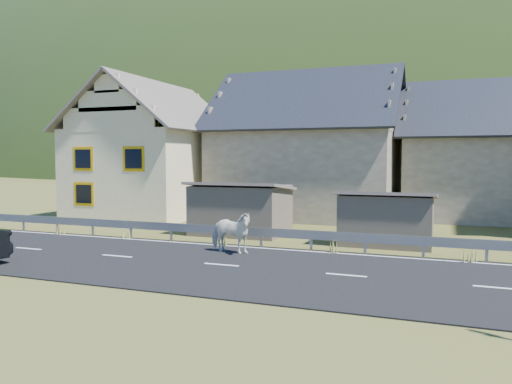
% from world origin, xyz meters
% --- Properties ---
extents(ground, '(160.00, 160.00, 0.00)m').
position_xyz_m(ground, '(0.00, 0.00, 0.00)').
color(ground, '#414416').
rests_on(ground, ground).
extents(road, '(60.00, 7.00, 0.04)m').
position_xyz_m(road, '(0.00, 0.00, 0.02)').
color(road, black).
rests_on(road, ground).
extents(lane_markings, '(60.00, 6.60, 0.01)m').
position_xyz_m(lane_markings, '(0.00, 0.00, 0.04)').
color(lane_markings, silver).
rests_on(lane_markings, road).
extents(guardrail, '(28.10, 0.09, 0.75)m').
position_xyz_m(guardrail, '(-0.00, 3.68, 0.56)').
color(guardrail, '#93969B').
rests_on(guardrail, ground).
extents(shed_left, '(4.30, 3.30, 2.40)m').
position_xyz_m(shed_left, '(-2.00, 6.50, 1.10)').
color(shed_left, '#6A5C4F').
rests_on(shed_left, ground).
extents(shed_right, '(3.80, 2.90, 2.20)m').
position_xyz_m(shed_right, '(4.50, 6.00, 1.00)').
color(shed_right, '#6A5C4F').
rests_on(shed_right, ground).
extents(house_cream, '(7.80, 9.80, 8.30)m').
position_xyz_m(house_cream, '(-10.00, 12.00, 4.36)').
color(house_cream, '#F5E9B4').
rests_on(house_cream, ground).
extents(house_stone_a, '(10.80, 9.80, 8.90)m').
position_xyz_m(house_stone_a, '(-1.00, 15.00, 4.63)').
color(house_stone_a, tan).
rests_on(house_stone_a, ground).
extents(house_stone_b, '(9.80, 8.80, 8.10)m').
position_xyz_m(house_stone_b, '(9.00, 17.00, 4.24)').
color(house_stone_b, tan).
rests_on(house_stone_b, ground).
extents(mountain, '(440.00, 280.00, 260.00)m').
position_xyz_m(mountain, '(5.00, 180.00, -20.00)').
color(mountain, '#223B17').
rests_on(mountain, ground).
extents(conifer_patch, '(76.00, 50.00, 28.00)m').
position_xyz_m(conifer_patch, '(-55.00, 110.00, 6.00)').
color(conifer_patch, black).
rests_on(conifer_patch, ground).
extents(horse, '(1.05, 1.89, 1.52)m').
position_xyz_m(horse, '(-0.53, 1.93, 0.80)').
color(horse, silver).
rests_on(horse, road).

